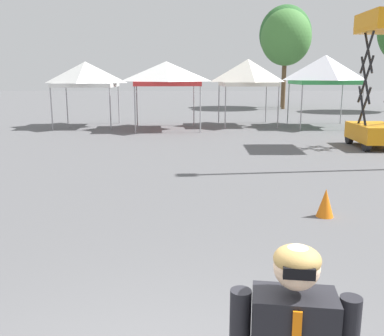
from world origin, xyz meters
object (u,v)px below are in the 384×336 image
Objects in this scene: traffic_cone_lot_center at (325,203)px; canopy_tent_far_right at (166,74)px; canopy_tent_right_of_center at (248,73)px; scissor_lift at (377,109)px; canopy_tent_far_left at (86,74)px; tree_behind_tents_right at (286,38)px; canopy_tent_center at (325,70)px; tree_behind_tents_center at (285,34)px.

canopy_tent_far_right is at bearing 103.63° from traffic_cone_lot_center.
scissor_lift is at bearing -63.39° from canopy_tent_right_of_center.
canopy_tent_far_left is at bearing 164.20° from canopy_tent_far_right.
canopy_tent_far_left is 0.98× the size of canopy_tent_far_right.
canopy_tent_far_left is 16.47m from traffic_cone_lot_center.
canopy_tent_far_right is at bearing -125.20° from tree_behind_tents_right.
canopy_tent_far_right is 0.92× the size of canopy_tent_center.
tree_behind_tents_right reaches higher than canopy_tent_center.
canopy_tent_far_right is 6.16× the size of traffic_cone_lot_center.
traffic_cone_lot_center is at bearing -93.38° from canopy_tent_right_of_center.
traffic_cone_lot_center is at bearing -101.94° from tree_behind_tents_right.
tree_behind_tents_right is 13.89× the size of traffic_cone_lot_center.
scissor_lift is (-0.21, -6.41, -1.46)m from canopy_tent_center.
tree_behind_tents_center is 14.97× the size of traffic_cone_lot_center.
scissor_lift is (3.55, -7.08, -1.32)m from canopy_tent_right_of_center.
traffic_cone_lot_center is at bearing -108.12° from canopy_tent_center.
tree_behind_tents_right is at bearing 54.80° from canopy_tent_far_right.
canopy_tent_far_left is 8.19m from canopy_tent_right_of_center.
canopy_tent_center is 6.58m from scissor_lift.
tree_behind_tents_right is at bearing 86.74° from scissor_lift.
canopy_tent_far_left is 0.41× the size of tree_behind_tents_center.
scissor_lift is 0.64× the size of tree_behind_tents_right.
canopy_tent_center is 0.48× the size of tree_behind_tents_right.
tree_behind_tents_right is (8.70, 12.34, 2.66)m from canopy_tent_far_right.
scissor_lift is 8.97m from traffic_cone_lot_center.
canopy_tent_far_left reaches higher than canopy_tent_far_right.
canopy_tent_far_right is at bearing -174.89° from canopy_tent_center.
canopy_tent_far_right is 15.33m from tree_behind_tents_right.
canopy_tent_center is 0.45× the size of tree_behind_tents_center.
traffic_cone_lot_center is (7.31, -14.57, -2.35)m from canopy_tent_far_left.
scissor_lift is 8.86× the size of traffic_cone_lot_center.
canopy_tent_right_of_center is 0.71× the size of scissor_lift.
canopy_tent_center is at bearing 88.16° from scissor_lift.
scissor_lift reaches higher than canopy_tent_right_of_center.
tree_behind_tents_center reaches higher than tree_behind_tents_right.
scissor_lift is (11.73, -6.85, -1.23)m from canopy_tent_far_left.
canopy_tent_right_of_center is 6.33× the size of traffic_cone_lot_center.
canopy_tent_center is at bearing -10.11° from canopy_tent_right_of_center.
scissor_lift reaches higher than canopy_tent_far_right.
canopy_tent_far_right is 0.97× the size of canopy_tent_right_of_center.
traffic_cone_lot_center is (-5.45, -25.77, -5.04)m from tree_behind_tents_right.
tree_behind_tents_right is (12.76, 11.19, 2.70)m from canopy_tent_far_left.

